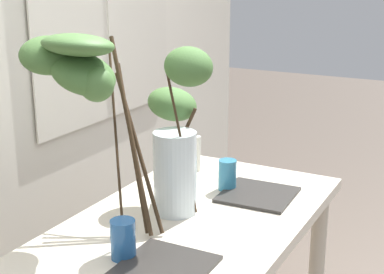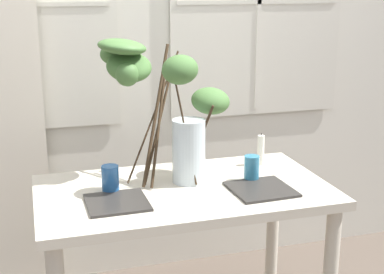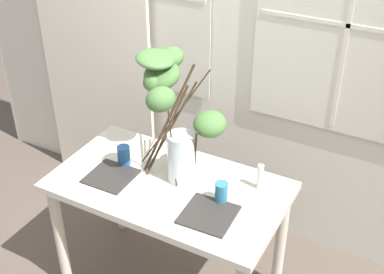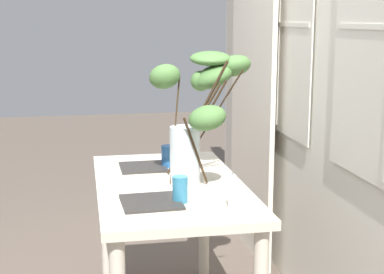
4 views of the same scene
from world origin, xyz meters
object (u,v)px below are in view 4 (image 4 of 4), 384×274
(vase_with_branches, at_px, (202,102))
(drinking_glass_blue_left, at_px, (168,156))
(plate_square_right, at_px, (151,202))
(plate_square_left, at_px, (143,167))
(pillar_candle, at_px, (232,192))
(drinking_glass_blue_right, at_px, (179,189))
(dining_table, at_px, (170,206))

(vase_with_branches, relative_size, drinking_glass_blue_left, 5.56)
(drinking_glass_blue_left, bearing_deg, plate_square_right, -15.02)
(plate_square_left, height_order, plate_square_right, same)
(plate_square_right, distance_m, pillar_candle, 0.36)
(vase_with_branches, height_order, drinking_glass_blue_left, vase_with_branches)
(drinking_glass_blue_right, bearing_deg, plate_square_left, -171.37)
(drinking_glass_blue_left, distance_m, plate_square_left, 0.15)
(vase_with_branches, relative_size, pillar_candle, 4.08)
(vase_with_branches, xyz_separation_m, plate_square_right, (0.36, -0.30, -0.38))
(drinking_glass_blue_right, bearing_deg, plate_square_right, -93.38)
(dining_table, height_order, vase_with_branches, vase_with_branches)
(drinking_glass_blue_right, bearing_deg, pillar_candle, 57.23)
(dining_table, bearing_deg, plate_square_left, -162.33)
(dining_table, xyz_separation_m, pillar_candle, (0.44, 0.20, 0.19))
(drinking_glass_blue_left, bearing_deg, dining_table, -7.15)
(plate_square_left, bearing_deg, drinking_glass_blue_left, 91.90)
(dining_table, distance_m, drinking_glass_blue_right, 0.36)
(vase_with_branches, relative_size, plate_square_left, 2.68)
(vase_with_branches, bearing_deg, drinking_glass_blue_left, -152.53)
(dining_table, distance_m, plate_square_right, 0.35)
(vase_with_branches, distance_m, drinking_glass_blue_left, 0.43)
(drinking_glass_blue_left, relative_size, plate_square_right, 0.46)
(plate_square_right, height_order, pillar_candle, pillar_candle)
(drinking_glass_blue_left, distance_m, pillar_candle, 0.77)
(drinking_glass_blue_left, relative_size, pillar_candle, 0.73)
(vase_with_branches, bearing_deg, plate_square_left, -132.80)
(dining_table, distance_m, drinking_glass_blue_left, 0.36)
(dining_table, distance_m, vase_with_branches, 0.53)
(dining_table, height_order, drinking_glass_blue_right, drinking_glass_blue_right)
(dining_table, bearing_deg, vase_with_branches, 108.90)
(dining_table, bearing_deg, pillar_candle, 24.08)
(vase_with_branches, xyz_separation_m, drinking_glass_blue_left, (-0.25, -0.13, -0.32))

